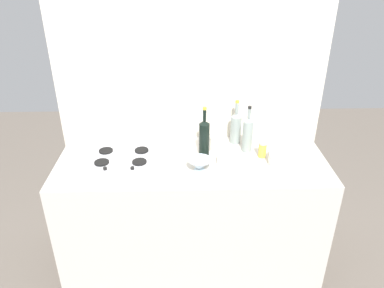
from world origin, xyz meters
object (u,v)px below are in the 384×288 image
(condiment_jar_front, at_px, (207,143))
(butter_dish, at_px, (228,158))
(wine_bottle_mid_right, at_px, (248,134))
(condiment_jar_rear, at_px, (262,149))
(wine_bottle_leftmost, at_px, (236,127))
(mixing_bowl, at_px, (199,165))
(stovetop_hob, at_px, (122,158))
(plate_stack, at_px, (285,158))
(wine_bottle_mid_left, at_px, (204,138))

(condiment_jar_front, bearing_deg, butter_dish, -52.53)
(wine_bottle_mid_right, xyz_separation_m, condiment_jar_rear, (0.09, -0.09, -0.07))
(wine_bottle_leftmost, height_order, butter_dish, wine_bottle_leftmost)
(mixing_bowl, relative_size, condiment_jar_front, 1.41)
(wine_bottle_mid_right, relative_size, condiment_jar_front, 3.07)
(condiment_jar_front, relative_size, condiment_jar_rear, 0.99)
(wine_bottle_leftmost, bearing_deg, mixing_bowl, -125.63)
(stovetop_hob, xyz_separation_m, wine_bottle_leftmost, (0.79, 0.24, 0.11))
(wine_bottle_leftmost, bearing_deg, plate_stack, -49.26)
(stovetop_hob, xyz_separation_m, wine_bottle_mid_right, (0.85, 0.11, 0.12))
(plate_stack, relative_size, butter_dish, 1.52)
(wine_bottle_leftmost, bearing_deg, wine_bottle_mid_right, -63.48)
(stovetop_hob, distance_m, wine_bottle_leftmost, 0.83)
(wine_bottle_mid_left, xyz_separation_m, wine_bottle_mid_right, (0.30, 0.07, -0.01))
(wine_bottle_mid_left, height_order, condiment_jar_rear, wine_bottle_mid_left)
(butter_dish, relative_size, condiment_jar_rear, 1.26)
(plate_stack, height_order, mixing_bowl, plate_stack)
(condiment_jar_rear, bearing_deg, butter_dish, -164.88)
(plate_stack, distance_m, wine_bottle_mid_right, 0.30)
(plate_stack, bearing_deg, mixing_bowl, -173.68)
(wine_bottle_leftmost, xyz_separation_m, wine_bottle_mid_left, (-0.24, -0.20, 0.02))
(wine_bottle_mid_right, xyz_separation_m, mixing_bowl, (-0.34, -0.26, -0.08))
(wine_bottle_mid_left, distance_m, mixing_bowl, 0.21)
(stovetop_hob, xyz_separation_m, condiment_jar_front, (0.57, 0.13, 0.04))
(condiment_jar_rear, bearing_deg, wine_bottle_mid_left, 177.30)
(plate_stack, relative_size, wine_bottle_mid_right, 0.63)
(plate_stack, height_order, wine_bottle_mid_left, wine_bottle_mid_left)
(wine_bottle_mid_right, height_order, mixing_bowl, wine_bottle_mid_right)
(wine_bottle_leftmost, relative_size, butter_dish, 2.34)
(stovetop_hob, distance_m, condiment_jar_front, 0.59)
(stovetop_hob, height_order, wine_bottle_mid_right, wine_bottle_mid_right)
(wine_bottle_mid_left, bearing_deg, butter_dish, -27.54)
(plate_stack, relative_size, mixing_bowl, 1.37)
(condiment_jar_front, xyz_separation_m, condiment_jar_rear, (0.37, -0.11, 0.00))
(plate_stack, height_order, wine_bottle_leftmost, wine_bottle_leftmost)
(stovetop_hob, relative_size, condiment_jar_rear, 4.46)
(wine_bottle_leftmost, xyz_separation_m, butter_dish, (-0.08, -0.28, -0.09))
(wine_bottle_leftmost, relative_size, mixing_bowl, 2.11)
(butter_dish, xyz_separation_m, condiment_jar_rear, (0.24, 0.06, 0.03))
(plate_stack, xyz_separation_m, condiment_jar_front, (-0.50, 0.22, 0.01))
(wine_bottle_mid_right, relative_size, mixing_bowl, 2.17)
(plate_stack, height_order, condiment_jar_rear, condiment_jar_rear)
(mixing_bowl, bearing_deg, butter_dish, 28.10)
(wine_bottle_leftmost, bearing_deg, wine_bottle_mid_left, -140.00)
(stovetop_hob, bearing_deg, wine_bottle_mid_right, 7.25)
(wine_bottle_mid_right, height_order, condiment_jar_rear, wine_bottle_mid_right)
(condiment_jar_front, bearing_deg, wine_bottle_mid_right, -4.61)
(butter_dish, xyz_separation_m, condiment_jar_front, (-0.13, 0.18, 0.03))
(plate_stack, relative_size, condiment_jar_front, 1.94)
(wine_bottle_mid_right, bearing_deg, condiment_jar_rear, -44.51)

